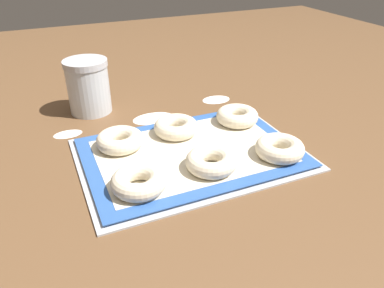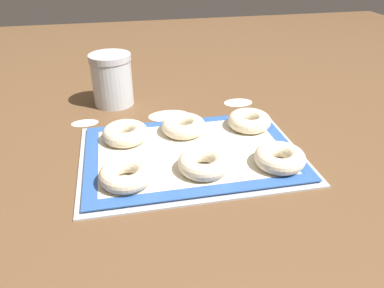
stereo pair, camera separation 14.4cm
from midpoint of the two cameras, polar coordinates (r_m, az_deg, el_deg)
name	(u,v)px [view 2 (the right image)]	position (r m, az deg, el deg)	size (l,w,h in m)	color
ground_plane	(189,151)	(0.83, 4.56, -1.37)	(2.80, 2.80, 0.00)	brown
baking_tray	(192,154)	(0.81, 5.06, -1.74)	(0.48, 0.34, 0.01)	#B2B5BA
baking_mat	(192,152)	(0.81, 5.08, -1.42)	(0.45, 0.32, 0.00)	#2D569E
bagel_front_left	(126,174)	(0.70, -4.27, -4.99)	(0.10, 0.10, 0.03)	beige
bagel_front_center	(204,163)	(0.74, 7.41, -3.21)	(0.10, 0.10, 0.03)	beige
bagel_front_right	(280,158)	(0.79, 18.40, -2.29)	(0.10, 0.10, 0.03)	beige
bagel_back_left	(125,133)	(0.85, -5.39, 1.40)	(0.10, 0.10, 0.03)	beige
bagel_back_center	(184,126)	(0.88, 3.53, 2.57)	(0.10, 0.10, 0.03)	beige
bagel_back_right	(249,121)	(0.92, 13.19, 3.27)	(0.10, 0.10, 0.03)	beige
flour_canister	(112,80)	(1.05, -8.26, 9.56)	(0.11, 0.11, 0.14)	silver
flour_patch_near	(85,123)	(0.97, -12.04, 3.02)	(0.07, 0.04, 0.00)	white
flour_patch_far	(169,115)	(0.99, 0.60, 4.23)	(0.11, 0.07, 0.00)	white
flour_patch_side	(238,102)	(1.09, 10.87, 6.13)	(0.08, 0.06, 0.00)	white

